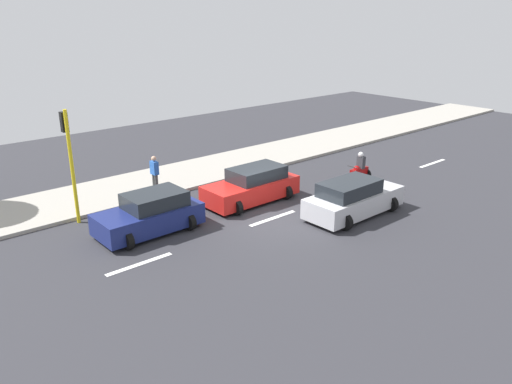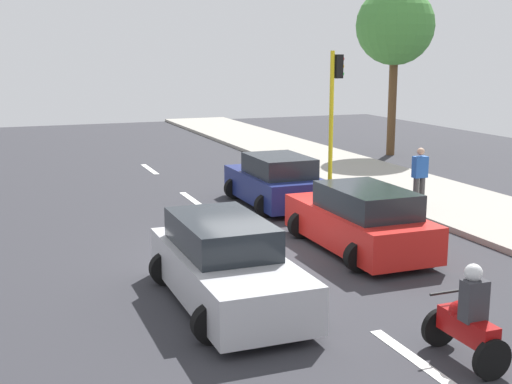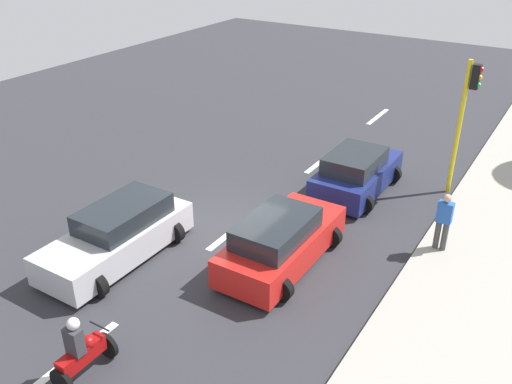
{
  "view_description": "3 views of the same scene",
  "coord_description": "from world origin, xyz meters",
  "px_view_note": "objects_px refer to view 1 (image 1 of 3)",
  "views": [
    {
      "loc": [
        -13.8,
        12.89,
        7.87
      ],
      "look_at": [
        -0.22,
        1.09,
        1.45
      ],
      "focal_mm": 35.47,
      "sensor_mm": 36.0,
      "label": 1
    },
    {
      "loc": [
        -5.6,
        -13.87,
        4.47
      ],
      "look_at": [
        -0.28,
        -0.13,
        1.45
      ],
      "focal_mm": 48.13,
      "sensor_mm": 36.0,
      "label": 2
    },
    {
      "loc": [
        8.02,
        -11.47,
        8.57
      ],
      "look_at": [
        0.15,
        1.12,
        0.88
      ],
      "focal_mm": 38.49,
      "sensor_mm": 36.0,
      "label": 3
    }
  ],
  "objects_px": {
    "car_red": "(252,186)",
    "motorcycle": "(359,170)",
    "pedestrian_near_signal": "(155,173)",
    "traffic_light_corner": "(69,150)",
    "car_dark_blue": "(150,214)",
    "car_silver": "(353,199)"
  },
  "relations": [
    {
      "from": "car_red",
      "to": "motorcycle",
      "type": "distance_m",
      "value": 5.8
    },
    {
      "from": "motorcycle",
      "to": "pedestrian_near_signal",
      "type": "distance_m",
      "value": 9.74
    },
    {
      "from": "car_red",
      "to": "car_silver",
      "type": "xyz_separation_m",
      "value": [
        -3.9,
        -2.06,
        0.0
      ]
    },
    {
      "from": "motorcycle",
      "to": "car_dark_blue",
      "type": "bearing_deg",
      "value": 82.2
    },
    {
      "from": "car_silver",
      "to": "motorcycle",
      "type": "distance_m",
      "value": 4.34
    },
    {
      "from": "car_red",
      "to": "pedestrian_near_signal",
      "type": "bearing_deg",
      "value": 38.68
    },
    {
      "from": "car_dark_blue",
      "to": "car_silver",
      "type": "height_order",
      "value": "same"
    },
    {
      "from": "car_dark_blue",
      "to": "pedestrian_near_signal",
      "type": "bearing_deg",
      "value": -32.98
    },
    {
      "from": "car_dark_blue",
      "to": "traffic_light_corner",
      "type": "bearing_deg",
      "value": 31.75
    },
    {
      "from": "pedestrian_near_signal",
      "to": "traffic_light_corner",
      "type": "xyz_separation_m",
      "value": [
        -0.68,
        3.95,
        1.87
      ]
    },
    {
      "from": "car_red",
      "to": "motorcycle",
      "type": "height_order",
      "value": "motorcycle"
    },
    {
      "from": "car_red",
      "to": "car_dark_blue",
      "type": "distance_m",
      "value": 5.02
    },
    {
      "from": "car_dark_blue",
      "to": "traffic_light_corner",
      "type": "distance_m",
      "value": 3.94
    },
    {
      "from": "motorcycle",
      "to": "traffic_light_corner",
      "type": "bearing_deg",
      "value": 71.11
    },
    {
      "from": "car_red",
      "to": "motorcycle",
      "type": "xyz_separation_m",
      "value": [
        -1.42,
        -5.62,
        -0.07
      ]
    },
    {
      "from": "car_red",
      "to": "traffic_light_corner",
      "type": "xyz_separation_m",
      "value": [
        2.8,
        6.73,
        2.22
      ]
    },
    {
      "from": "car_red",
      "to": "car_silver",
      "type": "height_order",
      "value": "same"
    },
    {
      "from": "pedestrian_near_signal",
      "to": "traffic_light_corner",
      "type": "relative_size",
      "value": 0.38
    },
    {
      "from": "car_red",
      "to": "car_dark_blue",
      "type": "xyz_separation_m",
      "value": [
        0.03,
        5.02,
        -0.0
      ]
    },
    {
      "from": "car_red",
      "to": "traffic_light_corner",
      "type": "height_order",
      "value": "traffic_light_corner"
    },
    {
      "from": "car_dark_blue",
      "to": "motorcycle",
      "type": "bearing_deg",
      "value": -97.8
    },
    {
      "from": "car_red",
      "to": "traffic_light_corner",
      "type": "relative_size",
      "value": 0.96
    }
  ]
}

